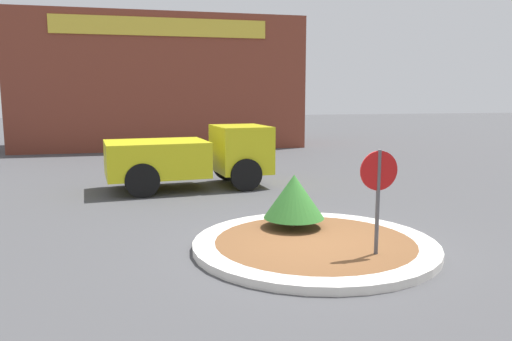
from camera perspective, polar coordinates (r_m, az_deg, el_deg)
The scene contains 6 objects.
ground_plane at distance 9.78m, azimuth 6.69°, elevation -8.83°, with size 120.00×120.00×0.00m, color #474749.
traffic_island at distance 9.76m, azimuth 6.70°, elevation -8.41°, with size 4.68×4.68×0.15m.
stop_sign at distance 8.88m, azimuth 13.81°, elevation -1.67°, with size 0.69×0.07×2.00m.
island_shrub at distance 10.51m, azimuth 4.36°, elevation -2.96°, with size 1.28×1.28×1.13m.
utility_truck at distance 15.81m, azimuth -7.31°, elevation 1.70°, with size 5.22×2.68×1.94m.
storefront_building at distance 29.25m, azimuth -10.87°, elevation 9.76°, with size 15.31×6.07×7.10m.
Camera 1 is at (-3.24, -8.75, 2.94)m, focal length 35.00 mm.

